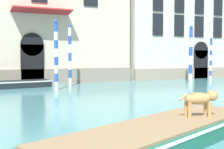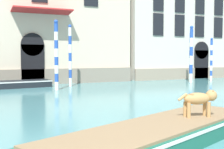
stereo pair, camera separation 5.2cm
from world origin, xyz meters
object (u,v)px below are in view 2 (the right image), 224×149
(boat_moored_near_palazzo, at_px, (14,84))
(mooring_pole_0, at_px, (211,59))
(boat_foreground, at_px, (160,133))
(dog_on_deck, at_px, (200,99))
(mooring_pole_4, at_px, (56,55))
(mooring_pole_3, at_px, (191,54))
(mooring_pole_2, at_px, (191,57))
(mooring_pole_5, at_px, (70,55))

(boat_moored_near_palazzo, relative_size, mooring_pole_0, 1.36)
(boat_foreground, xyz_separation_m, boat_moored_near_palazzo, (-1.32, 15.97, -0.02))
(dog_on_deck, xyz_separation_m, boat_moored_near_palazzo, (-2.82, 15.70, -0.76))
(mooring_pole_4, bearing_deg, dog_on_deck, -87.73)
(boat_foreground, height_order, dog_on_deck, dog_on_deck)
(boat_moored_near_palazzo, bearing_deg, mooring_pole_0, -9.70)
(boat_moored_near_palazzo, distance_m, mooring_pole_3, 14.24)
(mooring_pole_0, xyz_separation_m, mooring_pole_4, (-14.43, -1.58, 0.36))
(boat_foreground, relative_size, mooring_pole_0, 1.94)
(mooring_pole_2, relative_size, mooring_pole_3, 0.91)
(boat_moored_near_palazzo, distance_m, mooring_pole_2, 14.93)
(mooring_pole_2, relative_size, mooring_pole_4, 0.94)
(dog_on_deck, bearing_deg, mooring_pole_0, 60.23)
(mooring_pole_3, bearing_deg, mooring_pole_2, 52.80)
(boat_moored_near_palazzo, xyz_separation_m, mooring_pole_4, (2.30, -2.69, 2.03))
(mooring_pole_3, relative_size, mooring_pole_5, 1.05)
(dog_on_deck, bearing_deg, mooring_pole_2, 65.36)
(mooring_pole_4, bearing_deg, mooring_pole_0, 6.24)
(mooring_pole_4, bearing_deg, mooring_pole_2, 9.27)
(mooring_pole_3, bearing_deg, boat_moored_near_palazzo, 172.96)
(dog_on_deck, relative_size, mooring_pole_2, 0.26)
(dog_on_deck, distance_m, mooring_pole_4, 13.08)
(dog_on_deck, distance_m, mooring_pole_5, 15.16)
(boat_moored_near_palazzo, bearing_deg, dog_on_deck, -85.73)
(boat_moored_near_palazzo, xyz_separation_m, mooring_pole_0, (16.73, -1.11, 1.66))
(mooring_pole_2, bearing_deg, boat_moored_near_palazzo, 177.48)
(mooring_pole_0, distance_m, mooring_pole_5, 12.87)
(mooring_pole_0, distance_m, mooring_pole_3, 2.86)
(mooring_pole_3, xyz_separation_m, mooring_pole_5, (-10.10, 1.10, -0.12))
(mooring_pole_0, height_order, mooring_pole_3, mooring_pole_3)
(mooring_pole_4, xyz_separation_m, mooring_pole_5, (1.57, 2.06, -0.03))
(mooring_pole_3, bearing_deg, mooring_pole_5, 173.79)
(mooring_pole_4, bearing_deg, mooring_pole_3, 4.71)
(boat_moored_near_palazzo, height_order, mooring_pole_0, mooring_pole_0)
(dog_on_deck, relative_size, mooring_pole_5, 0.25)
(mooring_pole_5, bearing_deg, mooring_pole_0, -2.16)
(mooring_pole_3, distance_m, mooring_pole_5, 10.16)
(boat_foreground, height_order, boat_moored_near_palazzo, boat_foreground)
(mooring_pole_0, height_order, mooring_pole_4, mooring_pole_4)
(mooring_pole_0, bearing_deg, mooring_pole_3, -167.39)
(boat_moored_near_palazzo, bearing_deg, mooring_pole_5, -15.10)
(dog_on_deck, distance_m, mooring_pole_0, 20.18)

